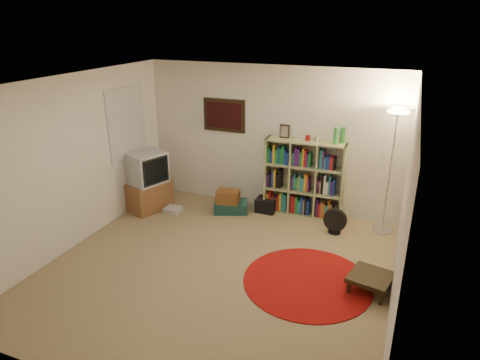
# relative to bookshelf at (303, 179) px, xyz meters

# --- Properties ---
(room) EXTENTS (4.54, 4.54, 2.54)m
(room) POSITION_rel_bookshelf_xyz_m (-0.69, -2.09, 0.62)
(room) COLOR #8E7853
(room) RESTS_ON ground
(bookshelf) EXTENTS (1.33, 0.40, 1.59)m
(bookshelf) POSITION_rel_bookshelf_xyz_m (0.00, 0.00, 0.00)
(bookshelf) COLOR #999D69
(bookshelf) RESTS_ON ground
(floor_lamp) EXTENTS (0.41, 0.41, 2.01)m
(floor_lamp) POSITION_rel_bookshelf_xyz_m (1.37, -0.16, 1.02)
(floor_lamp) COLOR silver
(floor_lamp) RESTS_ON ground
(floor_fan) EXTENTS (0.37, 0.21, 0.42)m
(floor_fan) POSITION_rel_bookshelf_xyz_m (0.67, -0.52, -0.43)
(floor_fan) COLOR black
(floor_fan) RESTS_ON ground
(tv_stand) EXTENTS (0.72, 0.85, 1.05)m
(tv_stand) POSITION_rel_bookshelf_xyz_m (-2.57, -0.81, -0.14)
(tv_stand) COLOR brown
(tv_stand) RESTS_ON ground
(dvd_box) EXTENTS (0.29, 0.25, 0.09)m
(dvd_box) POSITION_rel_bookshelf_xyz_m (-2.10, -0.80, -0.60)
(dvd_box) COLOR #B8B7BC
(dvd_box) RESTS_ON ground
(suitcase) EXTENTS (0.67, 0.56, 0.19)m
(suitcase) POSITION_rel_bookshelf_xyz_m (-1.18, -0.38, -0.55)
(suitcase) COLOR #143933
(suitcase) RESTS_ON ground
(wicker_basket) EXTENTS (0.44, 0.35, 0.22)m
(wicker_basket) POSITION_rel_bookshelf_xyz_m (-1.21, -0.43, -0.35)
(wicker_basket) COLOR brown
(wicker_basket) RESTS_ON suitcase
(duffel_bag) EXTENTS (0.35, 0.30, 0.24)m
(duffel_bag) POSITION_rel_bookshelf_xyz_m (-0.60, -0.14, -0.52)
(duffel_bag) COLOR black
(duffel_bag) RESTS_ON ground
(paper_towel) EXTENTS (0.16, 0.16, 0.27)m
(paper_towel) POSITION_rel_bookshelf_xyz_m (-0.36, 0.07, -0.51)
(paper_towel) COLOR white
(paper_towel) RESTS_ON ground
(red_rug) EXTENTS (1.67, 1.67, 0.01)m
(red_rug) POSITION_rel_bookshelf_xyz_m (0.58, -1.99, -0.64)
(red_rug) COLOR maroon
(red_rug) RESTS_ON ground
(side_table) EXTENTS (0.59, 0.59, 0.23)m
(side_table) POSITION_rel_bookshelf_xyz_m (1.35, -1.89, -0.45)
(side_table) COLOR black
(side_table) RESTS_ON ground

